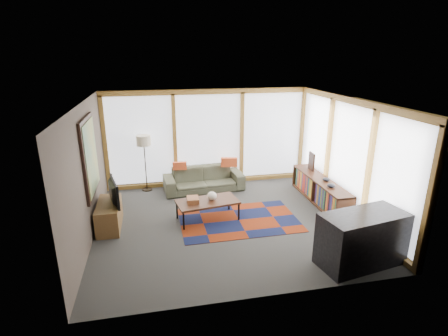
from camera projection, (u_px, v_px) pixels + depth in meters
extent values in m
plane|color=#292826|center=(228.00, 222.00, 7.57)|extent=(5.50, 5.50, 0.00)
cube|color=#493F35|center=(87.00, 174.00, 6.64)|extent=(0.04, 5.00, 2.60)
cube|color=#493F35|center=(266.00, 219.00, 4.84)|extent=(5.50, 0.04, 2.60)
cube|color=silver|center=(228.00, 101.00, 6.76)|extent=(5.50, 5.00, 0.04)
cube|color=white|center=(209.00, 138.00, 9.46)|extent=(5.30, 0.02, 2.35)
cube|color=white|center=(348.00, 157.00, 7.68)|extent=(0.02, 4.80, 2.35)
cube|color=black|center=(90.00, 157.00, 6.84)|extent=(0.05, 1.35, 1.55)
cube|color=gold|center=(91.00, 156.00, 6.85)|extent=(0.02, 1.20, 1.40)
cube|color=maroon|center=(239.00, 220.00, 7.64)|extent=(2.56, 1.66, 0.01)
imported|color=#3E402F|center=(204.00, 179.00, 9.25)|extent=(2.14, 0.98, 0.61)
cube|color=#D64E24|center=(180.00, 166.00, 9.03)|extent=(0.37, 0.14, 0.20)
cube|color=#D64E24|center=(229.00, 162.00, 9.26)|extent=(0.45, 0.22, 0.24)
cube|color=brown|center=(193.00, 200.00, 7.48)|extent=(0.26, 0.32, 0.10)
ellipsoid|color=silver|center=(212.00, 196.00, 7.58)|extent=(0.25, 0.25, 0.18)
ellipsoid|color=black|center=(331.00, 186.00, 7.86)|extent=(0.21, 0.21, 0.09)
ellipsoid|color=black|center=(326.00, 179.00, 8.25)|extent=(0.21, 0.21, 0.09)
cube|color=black|center=(312.00, 161.00, 9.01)|extent=(0.07, 0.35, 0.45)
cube|color=brown|center=(109.00, 215.00, 7.27)|extent=(0.45, 1.08, 0.54)
imported|color=black|center=(110.00, 192.00, 7.09)|extent=(0.31, 0.88, 0.51)
cube|color=black|center=(362.00, 239.00, 5.95)|extent=(1.57, 0.94, 0.93)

